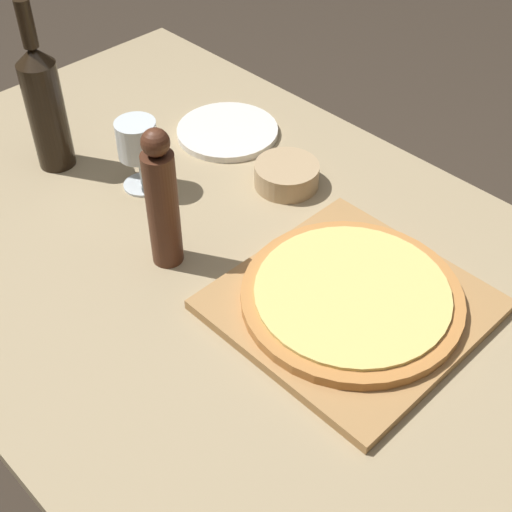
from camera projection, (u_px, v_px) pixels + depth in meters
name	position (u px, v px, depth m)	size (l,w,h in m)	color
ground_plane	(248.00, 494.00, 1.71)	(12.00, 12.00, 0.00)	#382D23
dining_table	(245.00, 304.00, 1.25)	(0.95, 1.62, 0.75)	#9E8966
cutting_board	(351.00, 305.00, 1.12)	(0.37, 0.37, 0.02)	#A87A47
pizza	(352.00, 296.00, 1.11)	(0.35, 0.35, 0.02)	#BC7A3D
wine_bottle	(45.00, 105.00, 1.33)	(0.07, 0.07, 0.33)	black
pepper_mill	(162.00, 202.00, 1.13)	(0.05, 0.05, 0.26)	#4C2819
wine_glass	(137.00, 143.00, 1.30)	(0.08, 0.08, 0.14)	silver
small_bowl	(287.00, 175.00, 1.35)	(0.12, 0.12, 0.05)	tan
dinner_plate	(227.00, 131.00, 1.49)	(0.21, 0.21, 0.01)	silver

